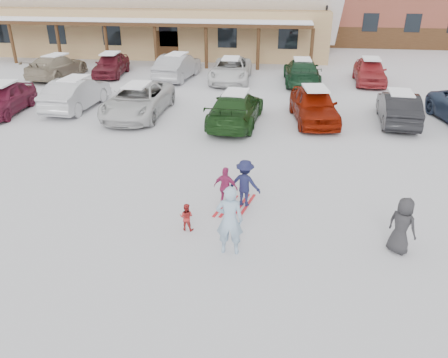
# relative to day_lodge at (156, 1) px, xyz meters

# --- Properties ---
(ground) EXTENTS (160.00, 160.00, 0.00)m
(ground) POSITION_rel_day_lodge_xyz_m (9.00, -27.96, -3.94)
(ground) COLOR silver
(ground) RESTS_ON ground
(day_lodge) EXTENTS (29.12, 12.50, 10.38)m
(day_lodge) POSITION_rel_day_lodge_xyz_m (0.00, 0.00, 0.00)
(day_lodge) COLOR tan
(day_lodge) RESTS_ON ground
(lamp_post) EXTENTS (0.50, 0.25, 6.27)m
(lamp_post) POSITION_rel_day_lodge_xyz_m (13.68, -3.16, -0.41)
(lamp_post) COLOR black
(lamp_post) RESTS_ON ground
(adult_skier) EXTENTS (0.67, 0.45, 1.81)m
(adult_skier) POSITION_rel_day_lodge_xyz_m (9.71, -29.00, -3.04)
(adult_skier) COLOR #97B7D2
(adult_skier) RESTS_ON ground
(toddler_red) EXTENTS (0.41, 0.34, 0.78)m
(toddler_red) POSITION_rel_day_lodge_xyz_m (8.45, -28.13, -3.56)
(toddler_red) COLOR #B12726
(toddler_red) RESTS_ON ground
(child_navy) EXTENTS (1.03, 0.74, 1.44)m
(child_navy) POSITION_rel_day_lodge_xyz_m (9.86, -26.60, -3.22)
(child_navy) COLOR #181B40
(child_navy) RESTS_ON ground
(skis_child_navy) EXTENTS (0.52, 1.41, 0.03)m
(skis_child_navy) POSITION_rel_day_lodge_xyz_m (9.86, -26.60, -3.93)
(skis_child_navy) COLOR red
(skis_child_navy) RESTS_ON ground
(child_magenta) EXTENTS (0.78, 0.48, 1.25)m
(child_magenta) POSITION_rel_day_lodge_xyz_m (9.32, -26.73, -3.32)
(child_magenta) COLOR #A5295F
(child_magenta) RESTS_ON ground
(skis_child_magenta) EXTENTS (0.54, 1.41, 0.03)m
(skis_child_magenta) POSITION_rel_day_lodge_xyz_m (9.32, -26.73, -3.93)
(skis_child_magenta) COLOR red
(skis_child_magenta) RESTS_ON ground
(bystander_dark) EXTENTS (0.84, 0.83, 1.47)m
(bystander_dark) POSITION_rel_day_lodge_xyz_m (13.83, -28.42, -3.21)
(bystander_dark) COLOR #2A292C
(bystander_dark) RESTS_ON ground
(parked_car_0) EXTENTS (2.07, 4.36, 1.44)m
(parked_car_0) POSITION_rel_day_lodge_xyz_m (-2.45, -18.94, -3.22)
(parked_car_0) COLOR maroon
(parked_car_0) RESTS_ON ground
(parked_car_1) EXTENTS (1.84, 4.71, 1.53)m
(parked_car_1) POSITION_rel_day_lodge_xyz_m (0.67, -17.74, -3.18)
(parked_car_1) COLOR #B8B9BD
(parked_car_1) RESTS_ON ground
(parked_car_2) EXTENTS (2.52, 5.34, 1.47)m
(parked_car_2) POSITION_rel_day_lodge_xyz_m (4.06, -18.42, -3.21)
(parked_car_2) COLOR silver
(parked_car_2) RESTS_ON ground
(parked_car_3) EXTENTS (2.39, 5.12, 1.45)m
(parked_car_3) POSITION_rel_day_lodge_xyz_m (8.78, -19.13, -3.22)
(parked_car_3) COLOR #1A3D16
(parked_car_3) RESTS_ON ground
(parked_car_4) EXTENTS (2.40, 4.73, 1.54)m
(parked_car_4) POSITION_rel_day_lodge_xyz_m (12.25, -18.25, -3.17)
(parked_car_4) COLOR maroon
(parked_car_4) RESTS_ON ground
(parked_car_5) EXTENTS (1.86, 4.39, 1.41)m
(parked_car_5) POSITION_rel_day_lodge_xyz_m (16.00, -18.00, -3.24)
(parked_car_5) COLOR black
(parked_car_5) RESTS_ON ground
(parked_car_7) EXTENTS (2.56, 5.11, 1.43)m
(parked_car_7) POSITION_rel_day_lodge_xyz_m (-3.60, -11.30, -3.23)
(parked_car_7) COLOR gray
(parked_car_7) RESTS_ON ground
(parked_car_8) EXTENTS (2.06, 4.35, 1.44)m
(parked_car_8) POSITION_rel_day_lodge_xyz_m (-0.38, -10.25, -3.22)
(parked_car_8) COLOR maroon
(parked_car_8) RESTS_ON ground
(parked_car_9) EXTENTS (2.21, 4.93, 1.57)m
(parked_car_9) POSITION_rel_day_lodge_xyz_m (4.16, -10.70, -3.16)
(parked_car_9) COLOR #A0A0A5
(parked_car_9) RESTS_ON ground
(parked_car_10) EXTENTS (2.46, 5.16, 1.42)m
(parked_car_10) POSITION_rel_day_lodge_xyz_m (7.57, -10.87, -3.23)
(parked_car_10) COLOR white
(parked_car_10) RESTS_ON ground
(parked_car_11) EXTENTS (2.27, 5.14, 1.47)m
(parked_car_11) POSITION_rel_day_lodge_xyz_m (11.90, -10.93, -3.21)
(parked_car_11) COLOR #173B22
(parked_car_11) RESTS_ON ground
(parked_car_12) EXTENTS (1.98, 4.46, 1.49)m
(parked_car_12) POSITION_rel_day_lodge_xyz_m (16.00, -10.25, -3.20)
(parked_car_12) COLOR #AE2F34
(parked_car_12) RESTS_ON ground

